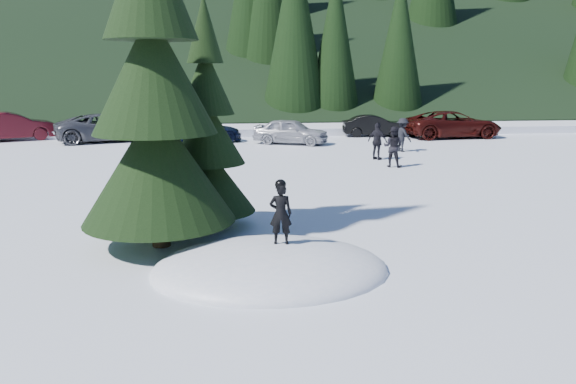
{
  "coord_description": "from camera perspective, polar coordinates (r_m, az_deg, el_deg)",
  "views": [
    {
      "loc": [
        -0.78,
        -9.97,
        3.66
      ],
      "look_at": [
        0.55,
        1.88,
        1.1
      ],
      "focal_mm": 35.0,
      "sensor_mm": 36.0,
      "label": 1
    }
  ],
  "objects": [
    {
      "name": "adult_0",
      "position": [
        22.32,
        10.62,
        4.53
      ],
      "size": [
        0.97,
        0.91,
        1.59
      ],
      "primitive_type": "imported",
      "rotation": [
        0.0,
        0.0,
        2.61
      ],
      "color": "black",
      "rests_on": "ground"
    },
    {
      "name": "car_6",
      "position": [
        33.19,
        16.37,
        6.61
      ],
      "size": [
        5.6,
        2.92,
        1.51
      ],
      "primitive_type": "imported",
      "rotation": [
        0.0,
        0.0,
        1.65
      ],
      "color": "black",
      "rests_on": "ground"
    },
    {
      "name": "car_1",
      "position": [
        33.96,
        -26.25,
        5.99
      ],
      "size": [
        4.88,
        3.32,
        1.52
      ],
      "primitive_type": "imported",
      "rotation": [
        0.0,
        0.0,
        1.98
      ],
      "color": "#400B12",
      "rests_on": "ground"
    },
    {
      "name": "ground",
      "position": [
        10.65,
        -1.81,
        -8.0
      ],
      "size": [
        200.0,
        200.0,
        0.0
      ],
      "primitive_type": "plane",
      "color": "white",
      "rests_on": "ground"
    },
    {
      "name": "car_3",
      "position": [
        30.04,
        -9.04,
        6.23
      ],
      "size": [
        4.76,
        2.72,
        1.3
      ],
      "primitive_type": "imported",
      "rotation": [
        0.0,
        0.0,
        1.78
      ],
      "color": "black",
      "rests_on": "ground"
    },
    {
      "name": "car_2",
      "position": [
        31.65,
        -17.88,
        6.25
      ],
      "size": [
        5.84,
        4.0,
        1.48
      ],
      "primitive_type": "imported",
      "rotation": [
        0.0,
        0.0,
        1.89
      ],
      "color": "#44454B",
      "rests_on": "ground"
    },
    {
      "name": "child_skier",
      "position": [
        10.51,
        -0.75,
        -2.22
      ],
      "size": [
        0.45,
        0.32,
        1.16
      ],
      "primitive_type": "imported",
      "rotation": [
        0.0,
        0.0,
        3.04
      ],
      "color": "black",
      "rests_on": "snow_mound"
    },
    {
      "name": "adult_2",
      "position": [
        26.77,
        11.56,
        5.7
      ],
      "size": [
        0.97,
        1.16,
        1.56
      ],
      "primitive_type": "imported",
      "rotation": [
        0.0,
        0.0,
        2.03
      ],
      "color": "black",
      "rests_on": "ground"
    },
    {
      "name": "spruce_short",
      "position": [
        13.27,
        -8.18,
        5.25
      ],
      "size": [
        2.2,
        2.2,
        5.37
      ],
      "color": "#312010",
      "rests_on": "ground"
    },
    {
      "name": "spruce_tall",
      "position": [
        11.86,
        -13.47,
        10.14
      ],
      "size": [
        3.2,
        3.2,
        8.6
      ],
      "color": "#312010",
      "rests_on": "ground"
    },
    {
      "name": "car_4",
      "position": [
        29.05,
        0.3,
        6.19
      ],
      "size": [
        4.14,
        2.96,
        1.31
      ],
      "primitive_type": "imported",
      "rotation": [
        0.0,
        0.0,
        1.16
      ],
      "color": "#9FA0A8",
      "rests_on": "ground"
    },
    {
      "name": "adult_1",
      "position": [
        24.08,
        9.08,
        5.11
      ],
      "size": [
        0.91,
        0.93,
        1.57
      ],
      "primitive_type": "imported",
      "rotation": [
        0.0,
        0.0,
        2.32
      ],
      "color": "black",
      "rests_on": "ground"
    },
    {
      "name": "car_5",
      "position": [
        32.94,
        8.79,
        6.67
      ],
      "size": [
        3.79,
        1.58,
        1.22
      ],
      "primitive_type": "imported",
      "rotation": [
        0.0,
        0.0,
        1.49
      ],
      "color": "black",
      "rests_on": "ground"
    },
    {
      "name": "snow_mound",
      "position": [
        10.65,
        -1.81,
        -8.0
      ],
      "size": [
        4.48,
        3.52,
        0.96
      ],
      "primitive_type": "ellipsoid",
      "color": "white",
      "rests_on": "ground"
    }
  ]
}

